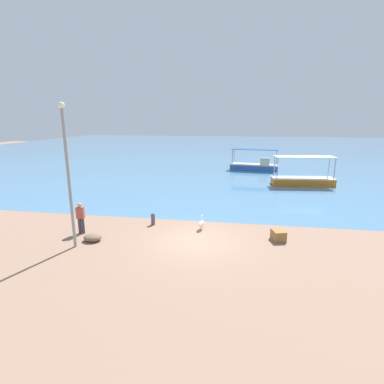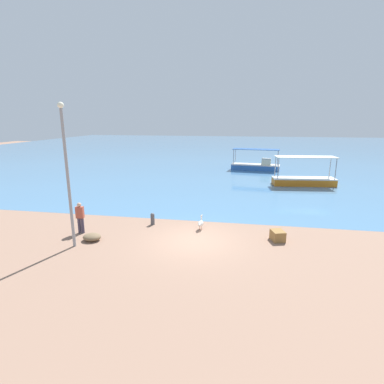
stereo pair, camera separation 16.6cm
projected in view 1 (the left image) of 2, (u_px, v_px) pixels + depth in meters
The scene contains 10 objects.
ground at pixel (195, 241), 15.08m from camera, with size 120.00×120.00×0.00m, color #8D6B57.
harbor_water at pixel (231, 149), 61.05m from camera, with size 110.00×90.00×0.00m, color teal.
fishing_boat_outer at pixel (255, 165), 36.03m from camera, with size 5.82×2.45×2.48m.
fishing_boat_near_left at pixel (303, 179), 27.71m from camera, with size 5.72×2.25×2.65m.
pelican at pixel (201, 223), 16.55m from camera, with size 0.34×0.81×0.80m.
lamp_post at pixel (68, 170), 13.53m from camera, with size 0.28×0.28×6.70m.
mooring_bollard at pixel (153, 218), 17.32m from camera, with size 0.24×0.24×0.70m.
fisherman_standing at pixel (81, 217), 15.88m from camera, with size 0.42×0.27×1.69m.
net_pile at pixel (93, 237), 15.06m from camera, with size 0.91×0.78×0.36m, color brown.
cargo_crate at pixel (278, 235), 15.12m from camera, with size 0.74×0.59×0.52m, color olive.
Camera 1 is at (2.15, -13.89, 5.99)m, focal length 28.00 mm.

